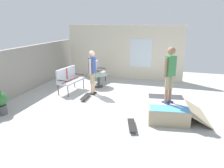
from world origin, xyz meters
The scene contains 12 objects.
ground_plane centered at (0.00, 0.00, -0.05)m, with size 12.00×12.00×0.10m, color #B2B2AD.
back_wall_cinderblock centered at (0.00, 4.00, 0.94)m, with size 9.00×0.20×1.87m.
house_facade centered at (3.80, 0.49, 1.36)m, with size 0.23×6.00×2.71m.
skate_ramp centered at (-0.49, -1.93, 0.24)m, with size 1.72×1.96×0.48m.
patio_bench centered at (0.87, 2.18, 0.62)m, with size 1.31×0.71×1.02m.
patio_chair_near_house centered at (2.64, 1.59, 0.61)m, with size 0.74×0.69×1.02m.
patio_table centered at (1.84, 1.23, 0.40)m, with size 0.90×0.90×0.57m.
person_watching centered at (0.86, 1.11, 1.05)m, with size 0.48×0.25×1.78m.
person_skater centered at (-0.55, -1.90, 1.47)m, with size 0.39×0.36×1.71m.
skateboard_by_bench centered at (0.26, 1.17, 0.08)m, with size 0.81×0.25×0.10m.
skateboard_spare centered at (-1.55, -1.00, 0.08)m, with size 0.82×0.42×0.10m.
potted_plant centered at (-1.83, 3.19, 0.47)m, with size 0.44×0.44×0.92m.
Camera 1 is at (-6.78, -1.95, 2.87)m, focal length 33.58 mm.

